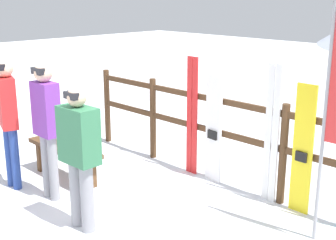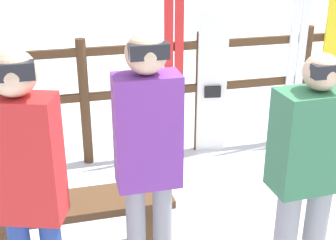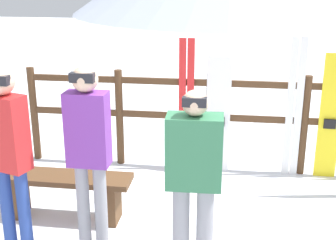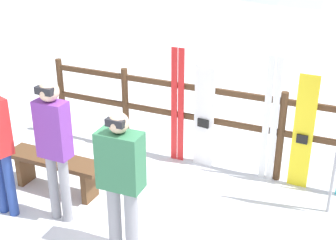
{
  "view_description": "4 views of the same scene",
  "coord_description": "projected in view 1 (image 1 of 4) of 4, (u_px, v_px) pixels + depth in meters",
  "views": [
    {
      "loc": [
        4.12,
        -2.86,
        2.61
      ],
      "look_at": [
        -0.02,
        1.21,
        1.01
      ],
      "focal_mm": 50.0,
      "sensor_mm": 36.0,
      "label": 1
    },
    {
      "loc": [
        -1.47,
        -2.37,
        2.3
      ],
      "look_at": [
        -0.59,
        1.06,
        0.8
      ],
      "focal_mm": 50.0,
      "sensor_mm": 36.0,
      "label": 2
    },
    {
      "loc": [
        0.27,
        -3.75,
        2.58
      ],
      "look_at": [
        -0.44,
        1.3,
        0.89
      ],
      "focal_mm": 50.0,
      "sensor_mm": 36.0,
      "label": 3
    },
    {
      "loc": [
        2.17,
        -3.77,
        3.43
      ],
      "look_at": [
        -0.14,
        1.29,
        0.95
      ],
      "focal_mm": 50.0,
      "sensor_mm": 36.0,
      "label": 4
    }
  ],
  "objects": [
    {
      "name": "ski_pair_white",
      "position": [
        272.0,
        135.0,
        5.83
      ],
      "size": [
        0.19,
        0.02,
        1.78
      ],
      "color": "white",
      "rests_on": "ground"
    },
    {
      "name": "ground_plane",
      "position": [
        96.0,
        223.0,
        5.46
      ],
      "size": [
        40.0,
        40.0,
        0.0
      ],
      "primitive_type": "plane",
      "color": "white"
    },
    {
      "name": "ski_pair_red",
      "position": [
        192.0,
        116.0,
        6.77
      ],
      "size": [
        0.19,
        0.02,
        1.74
      ],
      "color": "red",
      "rests_on": "ground"
    },
    {
      "name": "bench",
      "position": [
        65.0,
        155.0,
        6.68
      ],
      "size": [
        1.39,
        0.36,
        0.5
      ],
      "color": "brown",
      "rests_on": "ground"
    },
    {
      "name": "snowboard_yellow",
      "position": [
        303.0,
        150.0,
        5.55
      ],
      "size": [
        0.26,
        0.06,
        1.6
      ],
      "color": "yellow",
      "rests_on": "ground"
    },
    {
      "name": "person_plaid_green",
      "position": [
        79.0,
        150.0,
        5.11
      ],
      "size": [
        0.48,
        0.27,
        1.64
      ],
      "color": "gray",
      "rests_on": "ground"
    },
    {
      "name": "person_purple",
      "position": [
        46.0,
        120.0,
        5.86
      ],
      "size": [
        0.38,
        0.23,
        1.77
      ],
      "color": "gray",
      "rests_on": "ground"
    },
    {
      "name": "fence",
      "position": [
        210.0,
        127.0,
        6.63
      ],
      "size": [
        4.89,
        0.1,
        1.3
      ],
      "color": "#4C331E",
      "rests_on": "ground"
    },
    {
      "name": "snowboard_white",
      "position": [
        213.0,
        130.0,
        6.51
      ],
      "size": [
        0.31,
        0.09,
        1.52
      ],
      "color": "white",
      "rests_on": "ground"
    },
    {
      "name": "person_red",
      "position": [
        8.0,
        112.0,
        6.2
      ],
      "size": [
        0.41,
        0.3,
        1.77
      ],
      "color": "navy",
      "rests_on": "ground"
    }
  ]
}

